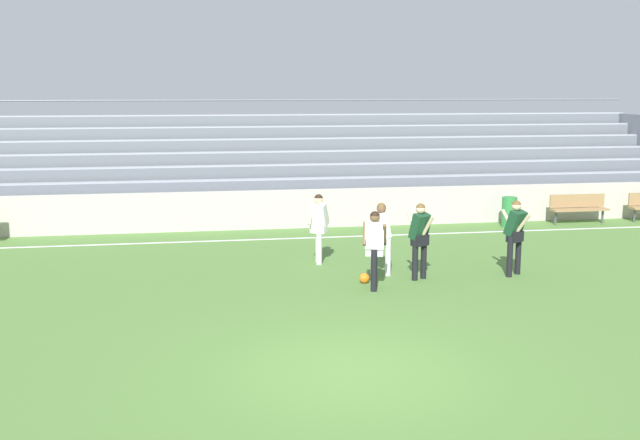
{
  "coord_description": "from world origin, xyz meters",
  "views": [
    {
      "loc": [
        -2.2,
        -10.3,
        4.13
      ],
      "look_at": [
        0.73,
        7.15,
        1.01
      ],
      "focal_mm": 42.06,
      "sensor_mm": 36.0,
      "label": 1
    }
  ],
  "objects_px": {
    "bleacher_stand": "(287,162)",
    "player_dark_overlapping": "(515,231)",
    "player_white_challenging": "(374,243)",
    "player_white_dropping_back": "(319,222)",
    "trash_bin": "(509,212)",
    "soccer_ball": "(364,278)",
    "bench_far_right": "(578,206)",
    "player_dark_wide_left": "(420,234)",
    "player_white_pressing_high": "(381,232)"
  },
  "relations": [
    {
      "from": "player_white_challenging",
      "to": "player_white_pressing_high",
      "type": "distance_m",
      "value": 1.29
    },
    {
      "from": "player_white_challenging",
      "to": "player_dark_overlapping",
      "type": "relative_size",
      "value": 0.97
    },
    {
      "from": "soccer_ball",
      "to": "bench_far_right",
      "type": "bearing_deg",
      "value": 36.17
    },
    {
      "from": "bleacher_stand",
      "to": "player_dark_wide_left",
      "type": "xyz_separation_m",
      "value": [
        1.67,
        -9.88,
        -0.66
      ]
    },
    {
      "from": "player_dark_wide_left",
      "to": "soccer_ball",
      "type": "height_order",
      "value": "player_dark_wide_left"
    },
    {
      "from": "player_dark_wide_left",
      "to": "player_white_dropping_back",
      "type": "xyz_separation_m",
      "value": [
        -1.92,
        1.89,
        -0.01
      ]
    },
    {
      "from": "player_dark_overlapping",
      "to": "soccer_ball",
      "type": "xyz_separation_m",
      "value": [
        -3.44,
        -0.11,
        -0.9
      ]
    },
    {
      "from": "player_dark_wide_left",
      "to": "player_dark_overlapping",
      "type": "xyz_separation_m",
      "value": [
        2.18,
        -0.02,
        0.01
      ]
    },
    {
      "from": "player_white_dropping_back",
      "to": "soccer_ball",
      "type": "distance_m",
      "value": 2.29
    },
    {
      "from": "trash_bin",
      "to": "player_dark_wide_left",
      "type": "xyz_separation_m",
      "value": [
        -4.55,
        -5.68,
        0.55
      ]
    },
    {
      "from": "player_dark_wide_left",
      "to": "soccer_ball",
      "type": "distance_m",
      "value": 1.55
    },
    {
      "from": "trash_bin",
      "to": "player_dark_overlapping",
      "type": "xyz_separation_m",
      "value": [
        -2.36,
        -5.69,
        0.56
      ]
    },
    {
      "from": "bench_far_right",
      "to": "player_white_pressing_high",
      "type": "xyz_separation_m",
      "value": [
        -7.6,
        -5.25,
        0.42
      ]
    },
    {
      "from": "trash_bin",
      "to": "bleacher_stand",
      "type": "bearing_deg",
      "value": 145.98
    },
    {
      "from": "bench_far_right",
      "to": "player_white_pressing_high",
      "type": "relative_size",
      "value": 1.1
    },
    {
      "from": "bench_far_right",
      "to": "player_dark_overlapping",
      "type": "relative_size",
      "value": 1.06
    },
    {
      "from": "bleacher_stand",
      "to": "bench_far_right",
      "type": "relative_size",
      "value": 15.15
    },
    {
      "from": "bench_far_right",
      "to": "player_white_challenging",
      "type": "bearing_deg",
      "value": -141.22
    },
    {
      "from": "player_white_challenging",
      "to": "trash_bin",
      "type": "bearing_deg",
      "value": 47.87
    },
    {
      "from": "bleacher_stand",
      "to": "player_dark_wide_left",
      "type": "bearing_deg",
      "value": -80.4
    },
    {
      "from": "trash_bin",
      "to": "player_white_pressing_high",
      "type": "bearing_deg",
      "value": -135.9
    },
    {
      "from": "trash_bin",
      "to": "player_white_dropping_back",
      "type": "xyz_separation_m",
      "value": [
        -6.47,
        -3.79,
        0.54
      ]
    },
    {
      "from": "soccer_ball",
      "to": "player_dark_wide_left",
      "type": "bearing_deg",
      "value": 5.62
    },
    {
      "from": "bleacher_stand",
      "to": "player_dark_overlapping",
      "type": "relative_size",
      "value": 16.07
    },
    {
      "from": "bleacher_stand",
      "to": "player_dark_overlapping",
      "type": "distance_m",
      "value": 10.64
    },
    {
      "from": "player_white_pressing_high",
      "to": "player_white_challenging",
      "type": "bearing_deg",
      "value": -110.14
    },
    {
      "from": "bench_far_right",
      "to": "trash_bin",
      "type": "distance_m",
      "value": 2.33
    },
    {
      "from": "player_white_dropping_back",
      "to": "bench_far_right",
      "type": "bearing_deg",
      "value": 24.1
    },
    {
      "from": "bench_far_right",
      "to": "player_white_challenging",
      "type": "relative_size",
      "value": 1.09
    },
    {
      "from": "player_white_pressing_high",
      "to": "player_dark_overlapping",
      "type": "xyz_separation_m",
      "value": [
        2.91,
        -0.58,
        0.05
      ]
    },
    {
      "from": "bleacher_stand",
      "to": "player_white_challenging",
      "type": "xyz_separation_m",
      "value": [
        0.5,
        -10.52,
        -0.69
      ]
    },
    {
      "from": "bench_far_right",
      "to": "player_white_pressing_high",
      "type": "distance_m",
      "value": 9.25
    },
    {
      "from": "player_white_challenging",
      "to": "player_white_pressing_high",
      "type": "bearing_deg",
      "value": 69.86
    },
    {
      "from": "trash_bin",
      "to": "soccer_ball",
      "type": "distance_m",
      "value": 8.21
    },
    {
      "from": "bleacher_stand",
      "to": "player_white_dropping_back",
      "type": "bearing_deg",
      "value": -91.79
    },
    {
      "from": "bleacher_stand",
      "to": "bench_far_right",
      "type": "bearing_deg",
      "value": -25.4
    },
    {
      "from": "player_white_challenging",
      "to": "player_dark_wide_left",
      "type": "distance_m",
      "value": 1.34
    },
    {
      "from": "bench_far_right",
      "to": "player_dark_wide_left",
      "type": "bearing_deg",
      "value": -139.75
    },
    {
      "from": "player_white_pressing_high",
      "to": "bench_far_right",
      "type": "bearing_deg",
      "value": 34.65
    },
    {
      "from": "player_dark_overlapping",
      "to": "player_white_pressing_high",
      "type": "bearing_deg",
      "value": 168.7
    },
    {
      "from": "player_dark_overlapping",
      "to": "player_dark_wide_left",
      "type": "bearing_deg",
      "value": 179.59
    },
    {
      "from": "bleacher_stand",
      "to": "player_dark_overlapping",
      "type": "bearing_deg",
      "value": -68.71
    },
    {
      "from": "player_white_dropping_back",
      "to": "player_dark_overlapping",
      "type": "distance_m",
      "value": 4.52
    },
    {
      "from": "player_white_pressing_high",
      "to": "player_dark_overlapping",
      "type": "height_order",
      "value": "player_dark_overlapping"
    },
    {
      "from": "player_white_dropping_back",
      "to": "player_dark_overlapping",
      "type": "xyz_separation_m",
      "value": [
        4.1,
        -1.9,
        0.02
      ]
    },
    {
      "from": "bench_far_right",
      "to": "trash_bin",
      "type": "relative_size",
      "value": 1.99
    },
    {
      "from": "trash_bin",
      "to": "player_dark_overlapping",
      "type": "bearing_deg",
      "value": -112.55
    },
    {
      "from": "player_dark_overlapping",
      "to": "soccer_ball",
      "type": "bearing_deg",
      "value": -178.2
    },
    {
      "from": "player_white_challenging",
      "to": "player_white_dropping_back",
      "type": "bearing_deg",
      "value": 106.46
    },
    {
      "from": "trash_bin",
      "to": "player_white_challenging",
      "type": "distance_m",
      "value": 8.54
    }
  ]
}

